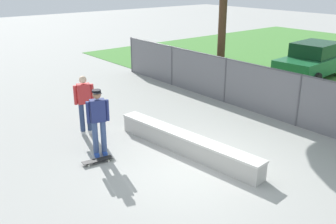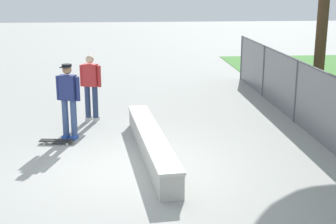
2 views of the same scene
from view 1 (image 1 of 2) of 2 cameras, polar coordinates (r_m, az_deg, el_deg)
name	(u,v)px [view 1 (image 1 of 2)]	position (r m, az deg, el deg)	size (l,w,h in m)	color
ground_plane	(192,169)	(9.69, 3.56, -8.49)	(80.00, 80.00, 0.00)	#9E9E99
concrete_ledge	(186,143)	(10.41, 2.68, -4.72)	(4.85, 0.96, 0.53)	#B7B5AD
skateboarder	(98,119)	(10.11, -10.42, -1.11)	(0.38, 0.57, 1.84)	#2647A5
skateboard	(98,160)	(10.09, -10.53, -7.13)	(0.32, 0.82, 0.09)	black
chainlink_fence	(299,98)	(12.66, 19.06, 1.97)	(18.86, 0.07, 1.72)	#4C4C51
car_green	(313,60)	(19.09, 20.95, 7.25)	(2.25, 4.32, 1.66)	#1E6638
bystander	(85,102)	(11.62, -12.43, 1.43)	(0.37, 0.58, 1.82)	beige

